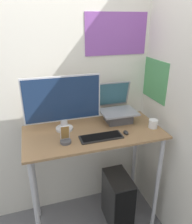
% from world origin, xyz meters
% --- Properties ---
extents(wall_back, '(6.00, 0.06, 2.60)m').
position_xyz_m(wall_back, '(0.00, 0.66, 1.30)').
color(wall_back, silver).
rests_on(wall_back, ground_plane).
extents(wall_side_right, '(0.06, 6.00, 2.60)m').
position_xyz_m(wall_side_right, '(0.68, 0.00, 1.30)').
color(wall_side_right, silver).
rests_on(wall_side_right, ground_plane).
extents(desk, '(1.20, 0.58, 1.06)m').
position_xyz_m(desk, '(0.00, 0.29, 0.89)').
color(desk, '#936D47').
rests_on(desk, ground_plane).
extents(laptop, '(0.33, 0.31, 0.35)m').
position_xyz_m(laptop, '(0.28, 0.43, 1.15)').
color(laptop, '#4C4C51').
rests_on(laptop, desk).
extents(monitor, '(0.66, 0.15, 0.48)m').
position_xyz_m(monitor, '(-0.24, 0.40, 1.31)').
color(monitor, silver).
rests_on(monitor, desk).
extents(keyboard, '(0.35, 0.13, 0.02)m').
position_xyz_m(keyboard, '(0.03, 0.16, 1.07)').
color(keyboard, black).
rests_on(keyboard, desk).
extents(mouse, '(0.04, 0.06, 0.03)m').
position_xyz_m(mouse, '(0.25, 0.16, 1.07)').
color(mouse, '#262626').
rests_on(mouse, desk).
extents(cell_phone, '(0.09, 0.09, 0.15)m').
position_xyz_m(cell_phone, '(-0.26, 0.17, 1.09)').
color(cell_phone, '#4C4C51').
rests_on(cell_phone, desk).
extents(computer_tower, '(0.22, 0.37, 0.55)m').
position_xyz_m(computer_tower, '(0.23, 0.22, 0.28)').
color(computer_tower, black).
rests_on(computer_tower, ground_plane).
extents(mug, '(0.08, 0.08, 0.08)m').
position_xyz_m(mug, '(0.53, 0.20, 1.10)').
color(mug, white).
rests_on(mug, desk).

